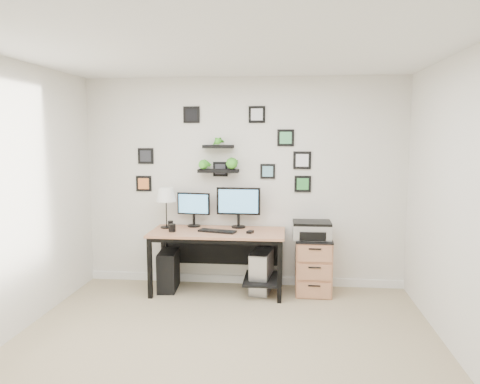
# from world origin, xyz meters

# --- Properties ---
(room) EXTENTS (4.00, 4.00, 4.00)m
(room) POSITION_xyz_m (0.00, 1.98, 0.05)
(room) COLOR tan
(room) RESTS_ON ground
(desk) EXTENTS (1.60, 0.70, 0.75)m
(desk) POSITION_xyz_m (-0.24, 1.67, 0.63)
(desk) COLOR #B67A56
(desk) RESTS_ON ground
(monitor_left) EXTENTS (0.42, 0.18, 0.43)m
(monitor_left) POSITION_xyz_m (-0.61, 1.87, 1.00)
(monitor_left) COLOR black
(monitor_left) RESTS_ON desk
(monitor_right) EXTENTS (0.54, 0.18, 0.50)m
(monitor_right) POSITION_xyz_m (-0.05, 1.86, 1.05)
(monitor_right) COLOR black
(monitor_right) RESTS_ON desk
(keyboard) EXTENTS (0.47, 0.25, 0.02)m
(keyboard) POSITION_xyz_m (-0.27, 1.58, 0.76)
(keyboard) COLOR black
(keyboard) RESTS_ON desk
(mouse) EXTENTS (0.09, 0.11, 0.03)m
(mouse) POSITION_xyz_m (0.12, 1.56, 0.76)
(mouse) COLOR black
(mouse) RESTS_ON desk
(table_lamp) EXTENTS (0.25, 0.25, 0.50)m
(table_lamp) POSITION_xyz_m (-0.93, 1.77, 1.15)
(table_lamp) COLOR black
(table_lamp) RESTS_ON desk
(mug) EXTENTS (0.08, 0.08, 0.09)m
(mug) POSITION_xyz_m (-0.80, 1.54, 0.80)
(mug) COLOR black
(mug) RESTS_ON desk
(pen_cup) EXTENTS (0.06, 0.06, 0.08)m
(pen_cup) POSITION_xyz_m (-0.89, 1.80, 0.79)
(pen_cup) COLOR black
(pen_cup) RESTS_ON desk
(pc_tower_black) EXTENTS (0.25, 0.49, 0.48)m
(pc_tower_black) POSITION_xyz_m (-0.89, 1.67, 0.24)
(pc_tower_black) COLOR black
(pc_tower_black) RESTS_ON ground
(pc_tower_grey) EXTENTS (0.28, 0.52, 0.49)m
(pc_tower_grey) POSITION_xyz_m (0.25, 1.71, 0.25)
(pc_tower_grey) COLOR gray
(pc_tower_grey) RESTS_ON ground
(file_cabinet) EXTENTS (0.43, 0.53, 0.67)m
(file_cabinet) POSITION_xyz_m (0.87, 1.72, 0.34)
(file_cabinet) COLOR #B67A56
(file_cabinet) RESTS_ON ground
(printer) EXTENTS (0.45, 0.37, 0.20)m
(printer) POSITION_xyz_m (0.85, 1.70, 0.77)
(printer) COLOR silver
(printer) RESTS_ON file_cabinet
(wall_decor) EXTENTS (2.22, 0.18, 1.07)m
(wall_decor) POSITION_xyz_m (-0.24, 1.93, 1.64)
(wall_decor) COLOR black
(wall_decor) RESTS_ON ground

